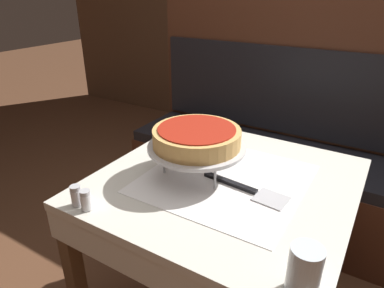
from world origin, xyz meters
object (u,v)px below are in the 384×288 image
pizza_pan_stand (197,148)px  salt_shaker (76,196)px  booth_bench (275,163)px  pepper_shaker (86,200)px  deep_dish_pizza (197,137)px  dining_table_front (224,200)px  condiment_caddy (301,67)px  pizza_server (246,189)px  dining_table_rear (300,90)px  water_glass_near (304,271)px

pizza_pan_stand → salt_shaker: size_ratio=5.09×
booth_bench → pepper_shaker: size_ratio=27.14×
pizza_pan_stand → deep_dish_pizza: size_ratio=1.13×
dining_table_front → condiment_caddy: condiment_caddy is taller
booth_bench → pizza_server: bearing=-79.1°
pizza_pan_stand → deep_dish_pizza: 0.04m
dining_table_rear → pepper_shaker: bearing=-93.0°
dining_table_rear → salt_shaker: (-0.14, -1.96, 0.14)m
pepper_shaker → pizza_server: bearing=43.0°
dining_table_front → condiment_caddy: (-0.20, 1.67, 0.13)m
dining_table_rear → pizza_server: bearing=-81.1°
dining_table_rear → pizza_pan_stand: (0.06, -1.62, 0.21)m
pizza_server → deep_dish_pizza: bearing=176.2°
dining_table_rear → deep_dish_pizza: (0.06, -1.62, 0.25)m
dining_table_rear → condiment_caddy: (-0.04, 0.08, 0.15)m
dining_table_rear → salt_shaker: 1.97m
deep_dish_pizza → pizza_pan_stand: bearing=-90.0°
pepper_shaker → condiment_caddy: 2.04m
dining_table_rear → pizza_pan_stand: pizza_pan_stand is taller
booth_bench → dining_table_front: bearing=-84.5°
deep_dish_pizza → salt_shaker: size_ratio=4.51×
dining_table_rear → water_glass_near: bearing=-75.2°
dining_table_rear → booth_bench: bearing=-83.7°
booth_bench → pizza_pan_stand: (-0.02, -0.89, 0.46)m
deep_dish_pizza → pizza_server: size_ratio=0.99×
pizza_pan_stand → water_glass_near: size_ratio=2.82×
dining_table_front → deep_dish_pizza: bearing=-169.4°
pizza_server → salt_shaker: size_ratio=4.56×
booth_bench → pizza_pan_stand: bearing=-91.2°
deep_dish_pizza → condiment_caddy: deep_dish_pizza is taller
salt_shaker → pepper_shaker: (0.04, 0.00, -0.00)m
booth_bench → pizza_server: 0.99m
dining_table_front → water_glass_near: (0.35, -0.34, 0.15)m
pizza_server → salt_shaker: (-0.40, -0.34, 0.03)m
condiment_caddy → pizza_pan_stand: bearing=-86.6°
pizza_pan_stand → water_glass_near: (0.45, -0.32, -0.04)m
dining_table_front → salt_shaker: bearing=-130.0°
salt_shaker → dining_table_front: bearing=50.0°
booth_bench → salt_shaker: 1.32m
dining_table_front → deep_dish_pizza: 0.25m
pizza_server → water_glass_near: bearing=-50.4°
dining_table_front → pizza_pan_stand: 0.21m
dining_table_front → condiment_caddy: 1.69m
dining_table_rear → pepper_shaker: pepper_shaker is taller
deep_dish_pizza → salt_shaker: 0.42m
booth_bench → salt_shaker: (-0.22, -1.24, 0.39)m
dining_table_rear → salt_shaker: size_ratio=11.10×
dining_table_rear → pizza_server: pizza_server is taller
water_glass_near → condiment_caddy: size_ratio=0.80×
dining_table_rear → water_glass_near: (0.51, -1.94, 0.17)m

